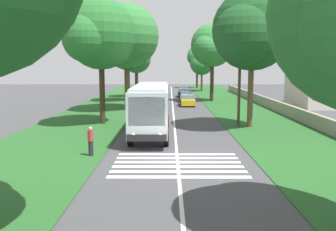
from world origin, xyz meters
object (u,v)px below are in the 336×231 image
(coach_bus, at_px, (151,106))
(roadside_tree_left_4, at_px, (124,38))
(roadside_tree_right_1, at_px, (201,64))
(roadside_tree_right_0, at_px, (197,57))
(trailing_car_2, at_px, (184,93))
(trailing_car_0, at_px, (188,100))
(roadside_tree_right_3, at_px, (211,46))
(roadside_tree_right_4, at_px, (250,33))
(trailing_car_3, at_px, (163,90))
(roadside_tree_left_3, at_px, (135,59))
(pedestrian, at_px, (91,141))
(roadside_building, at_px, (322,82))
(roadside_tree_left_2, at_px, (100,37))
(trailing_car_1, at_px, (186,97))
(utility_pole, at_px, (240,72))
(roadside_tree_left_0, at_px, (126,51))

(coach_bus, bearing_deg, roadside_tree_left_4, 13.63)
(roadside_tree_right_1, bearing_deg, roadside_tree_right_0, 1.27)
(trailing_car_2, bearing_deg, trailing_car_0, -179.86)
(roadside_tree_right_3, distance_m, roadside_tree_right_4, 22.80)
(trailing_car_3, bearing_deg, roadside_tree_left_3, 143.73)
(roadside_tree_left_3, distance_m, roadside_tree_right_1, 17.50)
(roadside_tree_left_3, relative_size, pedestrian, 5.04)
(trailing_car_2, xyz_separation_m, roadside_building, (-13.92, -16.76, 2.40))
(roadside_tree_right_4, bearing_deg, trailing_car_3, 12.08)
(roadside_tree_right_3, bearing_deg, pedestrian, 162.35)
(roadside_tree_left_2, relative_size, roadside_tree_left_4, 0.89)
(roadside_tree_right_3, height_order, roadside_building, roadside_tree_right_3)
(trailing_car_1, bearing_deg, utility_pole, -170.66)
(trailing_car_3, relative_size, roadside_tree_right_1, 0.55)
(roadside_tree_left_0, height_order, roadside_tree_left_2, roadside_tree_left_2)
(trailing_car_1, height_order, roadside_tree_left_3, roadside_tree_left_3)
(coach_bus, relative_size, trailing_car_2, 2.60)
(trailing_car_3, height_order, roadside_building, roadside_building)
(roadside_tree_right_1, bearing_deg, roadside_building, -154.43)
(roadside_tree_right_4, bearing_deg, roadside_tree_left_4, 43.48)
(trailing_car_2, bearing_deg, roadside_tree_left_3, 90.56)
(trailing_car_0, relative_size, roadside_tree_right_3, 0.39)
(trailing_car_2, bearing_deg, roadside_tree_left_4, 157.02)
(roadside_tree_left_4, height_order, utility_pole, roadside_tree_left_4)
(trailing_car_1, height_order, trailing_car_3, same)
(trailing_car_0, bearing_deg, roadside_tree_left_3, 30.57)
(roadside_tree_left_3, bearing_deg, trailing_car_3, -36.27)
(roadside_tree_left_3, height_order, roadside_tree_right_0, roadside_tree_right_0)
(roadside_tree_right_1, bearing_deg, roadside_tree_left_4, 159.51)
(roadside_tree_left_0, xyz_separation_m, pedestrian, (-32.88, -1.60, -6.21))
(utility_pole, bearing_deg, trailing_car_0, 12.40)
(trailing_car_3, xyz_separation_m, roadside_tree_right_4, (-35.82, -7.67, 7.13))
(roadside_building, bearing_deg, coach_bus, 133.66)
(trailing_car_0, distance_m, trailing_car_3, 19.44)
(roadside_tree_left_4, bearing_deg, trailing_car_2, -22.98)
(roadside_tree_right_0, distance_m, roadside_tree_right_4, 52.85)
(roadside_tree_right_3, bearing_deg, roadside_tree_left_0, 89.90)
(trailing_car_3, bearing_deg, roadside_tree_left_2, 171.77)
(roadside_tree_left_0, distance_m, roadside_tree_left_4, 10.59)
(roadside_tree_right_4, distance_m, roadside_building, 20.97)
(trailing_car_2, distance_m, roadside_tree_left_2, 30.09)
(roadside_tree_left_3, bearing_deg, roadside_tree_right_1, -42.09)
(trailing_car_0, xyz_separation_m, utility_pole, (-16.08, -3.54, 3.92))
(roadside_tree_left_2, height_order, roadside_tree_right_1, roadside_tree_left_2)
(trailing_car_3, height_order, pedestrian, pedestrian)
(roadside_tree_right_3, bearing_deg, roadside_tree_left_4, 133.25)
(coach_bus, bearing_deg, roadside_tree_left_0, 10.26)
(trailing_car_0, height_order, roadside_tree_right_0, roadside_tree_right_0)
(trailing_car_3, height_order, roadside_tree_left_3, roadside_tree_left_3)
(roadside_tree_left_2, relative_size, roadside_building, 1.12)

